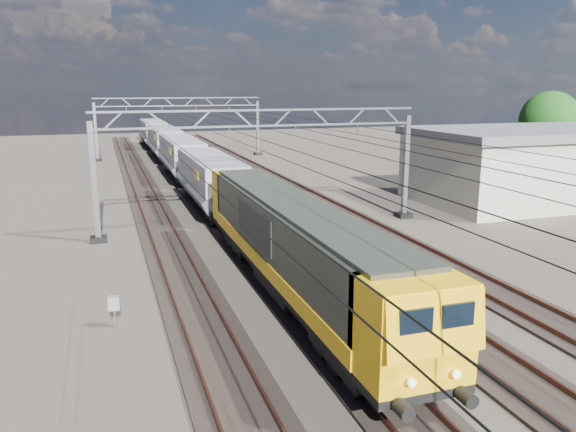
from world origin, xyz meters
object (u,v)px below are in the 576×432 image
object	(u,v)px
trackside_cabinet	(114,304)
tree_far	(554,123)
hopper_wagon_lead	(210,178)
hopper_wagon_mid	(182,154)
locomotive	(293,242)
industrial_shed	(539,164)
catenary_gantry_far	(180,125)
hopper_wagon_third	(165,141)
hopper_wagon_fourth	(153,131)
catenary_gantry_mid	(264,164)

from	to	relation	value
trackside_cabinet	tree_far	xyz separation A→B (m)	(39.29, 21.86, 4.23)
hopper_wagon_lead	hopper_wagon_mid	xyz separation A→B (m)	(0.00, 14.20, 0.00)
locomotive	hopper_wagon_mid	xyz separation A→B (m)	(-0.00, 31.90, -0.09)
trackside_cabinet	industrial_shed	xyz separation A→B (m)	(30.97, 14.07, 1.85)
locomotive	trackside_cabinet	xyz separation A→B (m)	(-6.97, -0.83, -1.45)
tree_far	locomotive	bearing A→B (deg)	-146.95
hopper_wagon_lead	trackside_cabinet	xyz separation A→B (m)	(-6.97, -18.52, -1.35)
hopper_wagon_lead	tree_far	world-z (taller)	tree_far
hopper_wagon_lead	tree_far	distance (m)	32.62
catenary_gantry_far	hopper_wagon_lead	distance (m)	29.66
hopper_wagon_third	tree_far	xyz separation A→B (m)	(32.32, -25.07, 2.87)
hopper_wagon_mid	catenary_gantry_far	bearing A→B (deg)	82.57
locomotive	industrial_shed	distance (m)	27.41
catenary_gantry_far	hopper_wagon_third	bearing A→B (deg)	-150.19
hopper_wagon_lead	hopper_wagon_mid	size ratio (longest dim) A/B	1.00
locomotive	hopper_wagon_lead	size ratio (longest dim) A/B	1.62
hopper_wagon_fourth	industrial_shed	world-z (taller)	industrial_shed
hopper_wagon_mid	industrial_shed	bearing A→B (deg)	-37.86
catenary_gantry_mid	hopper_wagon_lead	size ratio (longest dim) A/B	1.53
hopper_wagon_fourth	tree_far	distance (m)	50.94
catenary_gantry_far	hopper_wagon_third	distance (m)	2.85
catenary_gantry_far	locomotive	size ratio (longest dim) A/B	0.94
locomotive	trackside_cabinet	bearing A→B (deg)	-173.23
hopper_wagon_lead	hopper_wagon_mid	distance (m)	14.20
locomotive	hopper_wagon_fourth	xyz separation A→B (m)	(-0.00, 60.30, -0.09)
tree_far	catenary_gantry_mid	bearing A→B (deg)	-162.11
hopper_wagon_lead	industrial_shed	world-z (taller)	industrial_shed
catenary_gantry_far	trackside_cabinet	world-z (taller)	catenary_gantry_far
hopper_wagon_third	hopper_wagon_mid	bearing A→B (deg)	-90.00
hopper_wagon_mid	industrial_shed	size ratio (longest dim) A/B	0.70
locomotive	hopper_wagon_lead	distance (m)	17.70
hopper_wagon_lead	trackside_cabinet	bearing A→B (deg)	-110.61
industrial_shed	trackside_cabinet	bearing A→B (deg)	-155.57
hopper_wagon_fourth	trackside_cabinet	distance (m)	61.53
catenary_gantry_far	tree_far	distance (m)	40.10
catenary_gantry_mid	catenary_gantry_far	world-z (taller)	same
catenary_gantry_far	trackside_cabinet	size ratio (longest dim) A/B	17.10
catenary_gantry_far	locomotive	xyz separation A→B (m)	(-2.00, -47.24, -1.58)
hopper_wagon_mid	hopper_wagon_fourth	distance (m)	28.40
catenary_gantry_mid	hopper_wagon_mid	distance (m)	20.82
tree_far	industrial_shed	bearing A→B (deg)	-136.88
hopper_wagon_mid	trackside_cabinet	bearing A→B (deg)	-102.02
hopper_wagon_fourth	industrial_shed	size ratio (longest dim) A/B	0.70
locomotive	hopper_wagon_mid	bearing A→B (deg)	90.00
hopper_wagon_third	hopper_wagon_fourth	world-z (taller)	same
tree_far	catenary_gantry_far	bearing A→B (deg)	139.15
hopper_wagon_fourth	industrial_shed	distance (m)	52.82
hopper_wagon_third	tree_far	bearing A→B (deg)	-37.80
hopper_wagon_third	locomotive	bearing A→B (deg)	-90.00
hopper_wagon_lead	tree_far	bearing A→B (deg)	5.89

